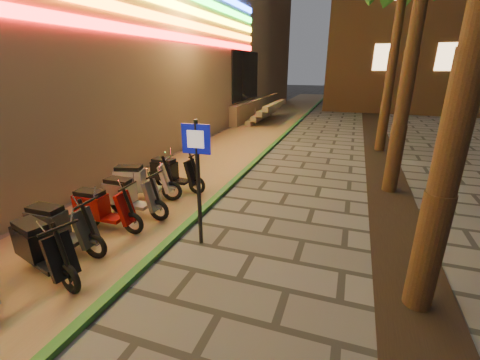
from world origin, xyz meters
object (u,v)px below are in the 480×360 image
at_px(scooter_6, 41,248).
at_px(scooter_8, 101,208).
at_px(scooter_10, 140,181).
at_px(pedestrian_sign, 198,167).
at_px(scooter_9, 129,196).
at_px(scooter_7, 59,227).
at_px(scooter_11, 172,173).

height_order(scooter_6, scooter_8, scooter_6).
bearing_deg(scooter_10, pedestrian_sign, -46.82).
xyz_separation_m(pedestrian_sign, scooter_8, (-2.31, -0.17, -1.14)).
bearing_deg(scooter_6, scooter_10, 112.67).
relative_size(pedestrian_sign, scooter_9, 1.50).
bearing_deg(scooter_6, scooter_7, 133.26).
xyz_separation_m(pedestrian_sign, scooter_7, (-2.43, -1.17, -1.12)).
relative_size(scooter_10, scooter_11, 1.04).
height_order(scooter_7, scooter_9, scooter_7).
xyz_separation_m(scooter_9, scooter_10, (-0.33, 0.90, 0.02)).
xyz_separation_m(scooter_7, scooter_10, (-0.06, 2.67, 0.02)).
bearing_deg(scooter_8, scooter_9, 77.72).
height_order(scooter_9, scooter_11, scooter_11).
bearing_deg(pedestrian_sign, scooter_11, 127.20).
distance_m(scooter_6, scooter_11, 4.30).
xyz_separation_m(scooter_6, scooter_10, (-0.43, 3.36, 0.02)).
bearing_deg(scooter_9, scooter_10, 110.60).
relative_size(pedestrian_sign, scooter_8, 1.55).
distance_m(scooter_9, scooter_10, 0.95).
bearing_deg(scooter_6, scooter_9, 107.78).
height_order(pedestrian_sign, scooter_10, pedestrian_sign).
bearing_deg(scooter_7, scooter_11, 83.57).
bearing_deg(scooter_10, scooter_9, -85.85).
bearing_deg(scooter_8, scooter_11, 83.17).
bearing_deg(scooter_9, pedestrian_sign, -14.87).
height_order(pedestrian_sign, scooter_11, pedestrian_sign).
distance_m(scooter_7, scooter_10, 2.67).
bearing_deg(scooter_6, scooter_8, 113.62).
relative_size(scooter_7, scooter_11, 0.99).
bearing_deg(scooter_10, scooter_11, 50.57).
xyz_separation_m(scooter_8, scooter_11, (0.23, 2.61, 0.02)).
bearing_deg(pedestrian_sign, scooter_6, -141.24).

